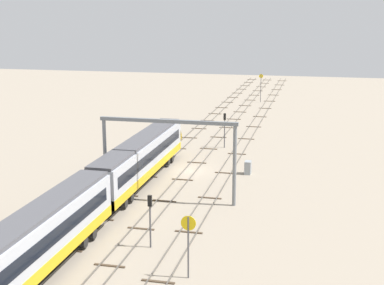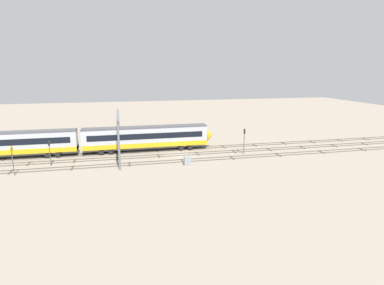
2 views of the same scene
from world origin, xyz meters
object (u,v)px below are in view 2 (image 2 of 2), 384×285
signal_light_trackside_departure (244,138)px  relay_cabinet (187,161)px  speed_sign_mid_trackside (12,156)px  signal_light_trackside_approach (50,149)px  overhead_gantry (118,127)px

signal_light_trackside_departure → relay_cabinet: bearing=-158.1°
speed_sign_mid_trackside → signal_light_trackside_approach: bearing=43.3°
speed_sign_mid_trackside → signal_light_trackside_departure: 39.08m
signal_light_trackside_approach → signal_light_trackside_departure: 34.45m
signal_light_trackside_approach → signal_light_trackside_departure: (34.45, -0.01, 0.28)m
overhead_gantry → speed_sign_mid_trackside: size_ratio=2.97×
overhead_gantry → signal_light_trackside_approach: overhead_gantry is taller
overhead_gantry → signal_light_trackside_departure: (23.14, -1.65, -2.79)m
speed_sign_mid_trackside → signal_light_trackside_departure: bearing=6.1°
signal_light_trackside_approach → relay_cabinet: bearing=-12.2°
relay_cabinet → overhead_gantry: bearing=149.7°
overhead_gantry → relay_cabinet: overhead_gantry is taller
overhead_gantry → signal_light_trackside_departure: 23.37m
signal_light_trackside_approach → signal_light_trackside_departure: signal_light_trackside_departure is taller
relay_cabinet → speed_sign_mid_trackside: bearing=178.5°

